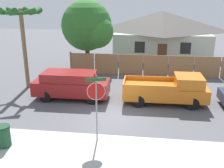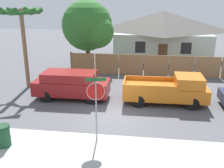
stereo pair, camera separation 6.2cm
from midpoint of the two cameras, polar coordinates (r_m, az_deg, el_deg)
ground_plane at (r=14.61m, az=0.05°, el=-7.20°), size 80.00×80.00×0.00m
sidewalk_strip at (r=11.49m, az=-2.33°, el=-14.86°), size 36.00×3.20×0.01m
wooden_fence at (r=22.30m, az=9.41°, el=4.01°), size 14.76×0.12×1.84m
house at (r=29.37m, az=10.63°, el=10.73°), size 10.61×7.03×4.95m
oak_tree at (r=23.44m, az=-5.15°, el=12.28°), size 4.63×4.41×6.17m
palm_tree at (r=19.37m, az=-19.22°, el=13.19°), size 2.80×3.01×5.69m
red_suv at (r=17.09m, az=-8.99°, el=-0.05°), size 4.83×1.95×1.79m
orange_pickup at (r=16.52m, az=12.11°, el=-1.22°), size 5.12×2.06×1.82m
stop_sign at (r=11.54m, az=-3.60°, el=-2.68°), size 0.89×0.80×3.19m
trash_bin at (r=12.68m, az=-22.67°, el=-10.40°), size 0.63×0.63×0.99m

